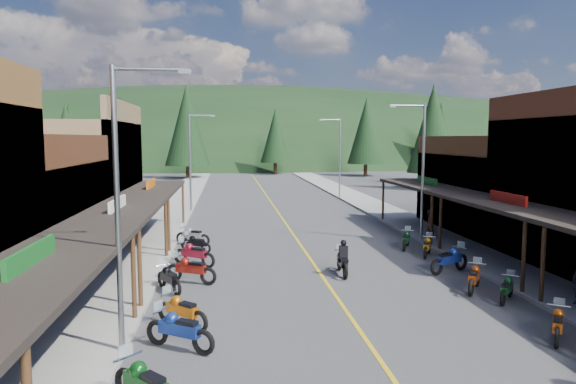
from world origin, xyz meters
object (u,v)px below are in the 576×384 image
object	(u,v)px
streetlight_1	(192,158)
pine_7	(70,132)
bike_east_5	(558,322)
pine_2	(187,125)
bike_west_9	(194,253)
pedestrian_east_b	(429,223)
streetlight_3	(338,154)
pine_9	(441,136)
streetlight_2	(421,166)
pine_11	(433,129)
bike_west_6	(182,309)
bike_east_8	(449,258)
pine_1	(109,131)
pine_4	(366,131)
bike_west_10	(196,243)
pine_8	(66,139)
bike_west_11	(193,235)
bike_west_5	(180,328)
bike_east_9	(427,246)
pine_6	(517,136)
rider_on_bike	(342,260)
shop_west_3	(63,181)
bike_west_7	(169,277)
bike_west_8	(191,268)
bike_east_7	(474,276)
streetlight_0	(122,197)
pine_5	(433,128)
shop_east_3	(501,192)
bike_east_10	(406,239)
pine_3	(275,136)
bike_west_4	(146,383)
bike_east_6	(507,288)
pine_10	(121,133)

from	to	relation	value
streetlight_1	pine_7	distance (m)	59.59
bike_east_5	pine_2	bearing A→B (deg)	139.45
bike_west_9	pedestrian_east_b	world-z (taller)	pedestrian_east_b
streetlight_3	pine_9	size ratio (longest dim) A/B	0.74
streetlight_2	pine_11	xyz separation A→B (m)	(13.05, 30.00, 2.73)
bike_west_6	bike_west_9	bearing A→B (deg)	42.78
pine_9	bike_east_8	xyz separation A→B (m)	(-18.20, -43.71, -5.71)
pine_1	pine_4	xyz separation A→B (m)	(42.00, -10.00, 0.00)
bike_west_10	pine_4	bearing A→B (deg)	10.79
pine_8	bike_west_10	size ratio (longest dim) A/B	5.32
bike_east_5	bike_west_11	bearing A→B (deg)	163.53
bike_west_5	bike_east_9	size ratio (longest dim) A/B	1.16
pine_6	bike_west_6	distance (m)	85.65
rider_on_bike	pine_8	bearing A→B (deg)	123.69
pine_6	pine_7	xyz separation A→B (m)	(-78.00, 12.00, 0.75)
bike_west_6	bike_west_10	distance (m)	10.97
shop_west_3	bike_west_5	bearing A→B (deg)	-64.33
pine_2	bike_west_7	xyz separation A→B (m)	(3.56, -58.13, -7.41)
pine_7	bike_east_8	distance (m)	83.99
bike_west_8	bike_east_7	xyz separation A→B (m)	(11.24, -2.50, -0.05)
bike_west_9	streetlight_2	bearing A→B (deg)	-36.55
pine_6	bike_east_7	world-z (taller)	pine_6
pine_7	pine_9	xyz separation A→B (m)	(56.00, -31.00, -0.86)
streetlight_0	shop_west_3	bearing A→B (deg)	111.55
streetlight_3	bike_east_5	distance (m)	36.74
pine_5	streetlight_3	bearing A→B (deg)	-122.78
streetlight_2	bike_west_7	bearing A→B (deg)	-148.74
shop_east_3	bike_west_9	world-z (taller)	shop_east_3
pine_4	bike_east_10	distance (m)	55.41
bike_west_11	rider_on_bike	distance (m)	10.04
bike_west_9	bike_east_7	xyz separation A→B (m)	(11.29, -5.37, -0.06)
pine_3	bike_west_4	world-z (taller)	pine_3
shop_west_3	streetlight_0	size ratio (longest dim) A/B	1.36
streetlight_1	pine_9	distance (m)	38.61
bike_east_10	bike_west_5	bearing A→B (deg)	-105.34
bike_east_6	bike_east_10	xyz separation A→B (m)	(-0.57, 9.26, 0.04)
shop_east_3	bike_west_9	distance (m)	20.93
pine_5	bike_west_7	size ratio (longest dim) A/B	6.88
bike_east_10	bike_east_5	bearing A→B (deg)	-62.83
bike_west_11	pedestrian_east_b	distance (m)	14.07
pine_5	bike_west_8	world-z (taller)	pine_5
bike_west_5	bike_east_6	size ratio (longest dim) A/B	1.24
streetlight_1	bike_west_9	size ratio (longest dim) A/B	3.44
pine_1	streetlight_2	bearing A→B (deg)	-63.47
streetlight_2	bike_west_9	bearing A→B (deg)	-161.87
pine_11	bike_west_9	distance (m)	43.24
pine_7	bike_west_5	distance (m)	86.34
bike_west_6	bike_west_9	distance (m)	7.97
bike_west_11	bike_east_5	bearing A→B (deg)	-112.50
pine_10	bike_east_7	xyz separation A→B (m)	(23.58, -51.52, -6.18)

